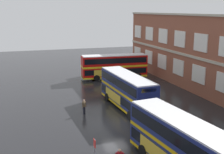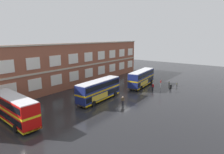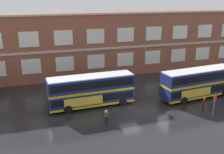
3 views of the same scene
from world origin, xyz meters
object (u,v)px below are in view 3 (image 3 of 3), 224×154
Objects in this scene: double_decker_far at (198,83)px; bus_stand_flag at (214,104)px; double_decker_middle at (91,90)px; second_passenger at (106,116)px; waiting_passenger at (204,104)px.

double_decker_far is 4.15× the size of bus_stand_flag.
double_decker_middle is 4.11× the size of bus_stand_flag.
double_decker_middle is 14.95m from bus_stand_flag.
bus_stand_flag is at bearing -107.66° from double_decker_far.
double_decker_middle is 5.48m from second_passenger.
waiting_passenger is at bearing -1.03° from second_passenger.
waiting_passenger is (-1.89, -4.04, -1.22)m from double_decker_far.
double_decker_middle is 6.53× the size of waiting_passenger.
double_decker_middle is 14.16m from waiting_passenger.
double_decker_far is 6.59× the size of second_passenger.
waiting_passenger is (12.97, -5.55, -1.22)m from double_decker_middle.
bus_stand_flag is at bearing -29.72° from double_decker_middle.
bus_stand_flag is at bearing -89.76° from waiting_passenger.
second_passenger is at bearing 170.52° from bus_stand_flag.
second_passenger is (-12.50, 0.22, 0.00)m from waiting_passenger.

